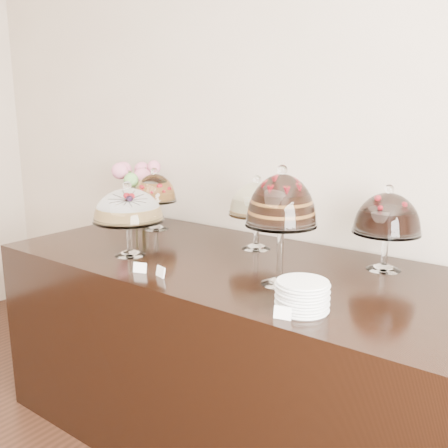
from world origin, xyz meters
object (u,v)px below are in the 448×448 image
Objects in this scene: cake_stand_dark_choco at (387,217)px; cake_stand_fruit_tart at (155,191)px; cake_stand_choco_layer at (281,204)px; cake_stand_sugar_sponge at (128,208)px; display_counter at (230,349)px; plate_stack at (302,296)px; cake_stand_cheesecake at (257,202)px; flower_vase at (136,183)px.

cake_stand_dark_choco is 1.04× the size of cake_stand_fruit_tart.
cake_stand_choco_layer reaches higher than cake_stand_fruit_tart.
cake_stand_sugar_sponge is at bearing -58.47° from cake_stand_fruit_tart.
cake_stand_dark_choco reaches higher than cake_stand_sugar_sponge.
display_counter is 0.81m from plate_stack.
plate_stack is (0.98, -0.11, -0.18)m from cake_stand_sugar_sponge.
cake_stand_fruit_tart is (-0.70, 0.00, -0.01)m from cake_stand_cheesecake.
cake_stand_sugar_sponge is 0.54m from cake_stand_fruit_tart.
cake_stand_choco_layer is 2.59× the size of plate_stack.
display_counter is 0.73m from cake_stand_cheesecake.
cake_stand_dark_choco is at bearing 4.41° from cake_stand_cheesecake.
cake_stand_fruit_tart reaches higher than display_counter.
cake_stand_cheesecake is at bearing 47.94° from cake_stand_sugar_sponge.
cake_stand_sugar_sponge is 0.62m from cake_stand_cheesecake.
cake_stand_fruit_tart is (-1.33, -0.05, -0.01)m from cake_stand_dark_choco.
flower_vase is at bearing 161.85° from cake_stand_fruit_tart.
cake_stand_cheesecake reaches higher than plate_stack.
cake_stand_cheesecake is 0.98× the size of flower_vase.
cake_stand_cheesecake reaches higher than cake_stand_sugar_sponge.
cake_stand_sugar_sponge is at bearing -152.93° from display_counter.
cake_stand_sugar_sponge is 0.95× the size of flower_vase.
plate_stack is at bearing -31.12° from display_counter.
cake_stand_cheesecake is 0.63m from cake_stand_dark_choco.
cake_stand_dark_choco is at bearing 2.08° from cake_stand_fruit_tart.
display_counter is 0.96m from cake_stand_dark_choco.
cake_stand_choco_layer is 1.13m from cake_stand_fruit_tart.
display_counter is 12.01× the size of plate_stack.
cake_stand_sugar_sponge is 0.76m from flower_vase.
cake_stand_dark_choco is at bearing 25.20° from display_counter.
cake_stand_sugar_sponge is 1.94× the size of plate_stack.
cake_stand_choco_layer is (0.35, -0.14, 0.77)m from display_counter.
cake_stand_choco_layer reaches higher than cake_stand_cheesecake.
cake_stand_sugar_sponge is at bearing -174.21° from cake_stand_choco_layer.
cake_stand_choco_layer is at bearing 136.92° from plate_stack.
display_counter is 0.86m from cake_stand_choco_layer.
cake_stand_choco_layer is 1.28× the size of cake_stand_dark_choco.
cake_stand_sugar_sponge reaches higher than plate_stack.
cake_stand_cheesecake is 0.70m from cake_stand_fruit_tart.
cake_stand_cheesecake is 0.95m from flower_vase.
flower_vase reaches higher than cake_stand_cheesecake.
cake_stand_dark_choco is 2.03× the size of plate_stack.
cake_stand_choco_layer reaches higher than cake_stand_sugar_sponge.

